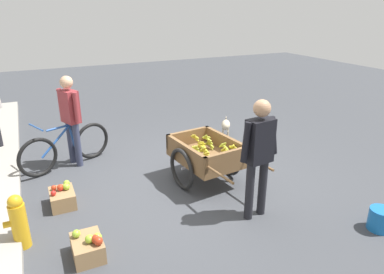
# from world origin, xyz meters

# --- Properties ---
(ground_plane) EXTENTS (24.00, 24.00, 0.00)m
(ground_plane) POSITION_xyz_m (0.00, 0.00, 0.00)
(ground_plane) COLOR #3D3F44
(fruit_cart) EXTENTS (1.73, 1.01, 0.72)m
(fruit_cart) POSITION_xyz_m (-0.13, -0.34, 0.44)
(fruit_cart) COLOR brown
(fruit_cart) RESTS_ON ground
(vendor_person) EXTENTS (0.24, 0.58, 1.58)m
(vendor_person) POSITION_xyz_m (-1.27, -0.47, 0.94)
(vendor_person) COLOR black
(vendor_person) RESTS_ON ground
(bicycle) EXTENTS (0.73, 1.56, 0.85)m
(bicycle) POSITION_xyz_m (1.36, 1.56, 0.35)
(bicycle) COLOR black
(bicycle) RESTS_ON ground
(cyclist_person) EXTENTS (0.49, 0.32, 1.55)m
(cyclist_person) POSITION_xyz_m (1.42, 1.42, 0.92)
(cyclist_person) COLOR #333851
(cyclist_person) RESTS_ON ground
(dog) EXTENTS (0.59, 0.40, 0.40)m
(dog) POSITION_xyz_m (1.40, -1.61, 0.27)
(dog) COLOR beige
(dog) RESTS_ON ground
(fire_hydrant) EXTENTS (0.25, 0.25, 0.67)m
(fire_hydrant) POSITION_xyz_m (-0.64, 2.31, 0.33)
(fire_hydrant) COLOR gold
(fire_hydrant) RESTS_ON ground
(plastic_bucket) EXTENTS (0.29, 0.29, 0.28)m
(plastic_bucket) POSITION_xyz_m (-2.19, -1.70, 0.14)
(plastic_bucket) COLOR #1966B2
(plastic_bucket) RESTS_ON ground
(apple_crate) EXTENTS (0.44, 0.32, 0.32)m
(apple_crate) POSITION_xyz_m (-1.15, 1.66, 0.13)
(apple_crate) COLOR #99754C
(apple_crate) RESTS_ON ground
(mixed_fruit_crate) EXTENTS (0.44, 0.32, 0.31)m
(mixed_fruit_crate) POSITION_xyz_m (0.08, 1.79, 0.13)
(mixed_fruit_crate) COLOR #99754C
(mixed_fruit_crate) RESTS_ON ground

